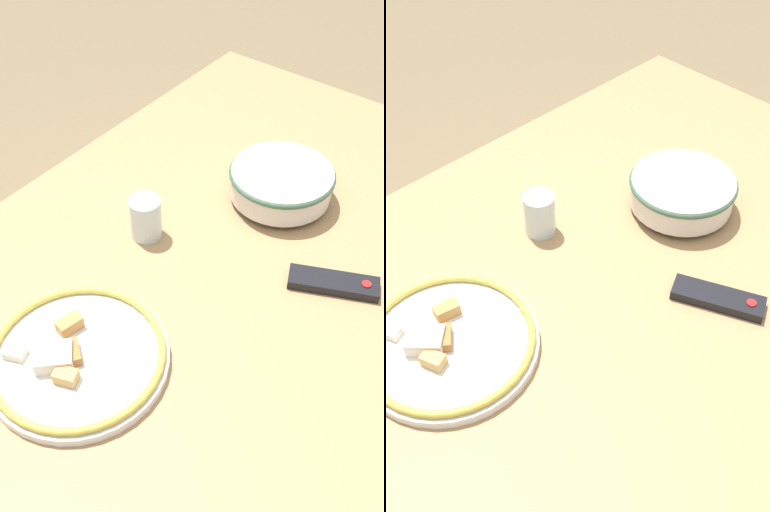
% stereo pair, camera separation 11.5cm
% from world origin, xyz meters
% --- Properties ---
extents(ground_plane, '(8.00, 8.00, 0.00)m').
position_xyz_m(ground_plane, '(0.00, 0.00, 0.00)').
color(ground_plane, '#7F6B4C').
extents(dining_table, '(1.57, 1.02, 0.73)m').
position_xyz_m(dining_table, '(0.00, 0.00, 0.67)').
color(dining_table, tan).
rests_on(dining_table, ground_plane).
extents(noodle_bowl, '(0.23, 0.23, 0.08)m').
position_xyz_m(noodle_bowl, '(-0.28, -0.02, 0.78)').
color(noodle_bowl, silver).
rests_on(noodle_bowl, dining_table).
extents(food_plate, '(0.31, 0.31, 0.05)m').
position_xyz_m(food_plate, '(0.31, -0.07, 0.75)').
color(food_plate, white).
rests_on(food_plate, dining_table).
extents(tv_remote, '(0.12, 0.18, 0.02)m').
position_xyz_m(tv_remote, '(-0.12, 0.20, 0.74)').
color(tv_remote, black).
rests_on(tv_remote, dining_table).
extents(drinking_glass, '(0.07, 0.07, 0.09)m').
position_xyz_m(drinking_glass, '(-0.01, -0.18, 0.78)').
color(drinking_glass, silver).
rests_on(drinking_glass, dining_table).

